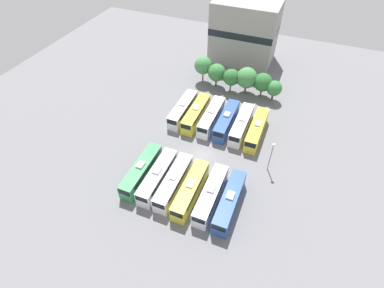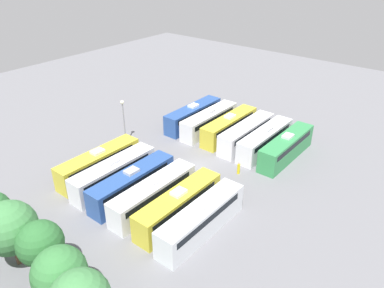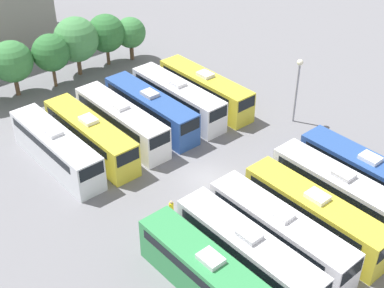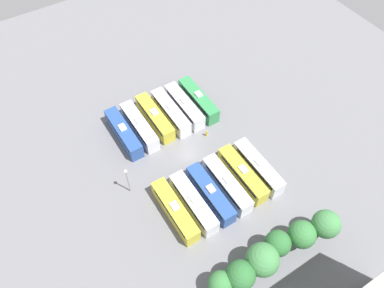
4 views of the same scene
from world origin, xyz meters
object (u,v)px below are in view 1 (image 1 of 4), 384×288
object	(u,v)px
bus_1	(158,176)
tree_2	(231,77)
bus_5	(230,201)
tree_5	(274,88)
bus_0	(142,171)
bus_6	(183,109)
bus_4	(211,194)
tree_4	(263,82)
tree_0	(203,65)
depot_building	(244,31)
bus_9	(226,120)
bus_8	(211,116)
light_pole	(272,152)
tree_1	(217,73)
bus_11	(257,129)
bus_2	(174,182)
bus_3	(190,189)
tree_3	(247,78)
bus_7	(196,113)
bus_10	(242,124)
worker_person	(174,151)

from	to	relation	value
bus_1	tree_2	world-z (taller)	tree_2
bus_5	tree_5	bearing A→B (deg)	88.87
bus_0	bus_6	distance (m)	19.54
bus_4	tree_4	size ratio (longest dim) A/B	1.92
tree_0	depot_building	size ratio (longest dim) A/B	0.40
tree_4	depot_building	size ratio (longest dim) A/B	0.36
bus_5	bus_9	xyz separation A→B (m)	(-6.76, 19.87, 0.00)
bus_8	depot_building	world-z (taller)	depot_building
light_pole	tree_1	bearing A→B (deg)	128.37
bus_0	bus_9	world-z (taller)	same
bus_11	tree_0	xyz separation A→B (m)	(-17.85, 15.54, 2.87)
bus_2	tree_1	world-z (taller)	tree_1
bus_2	bus_3	size ratio (longest dim) A/B	1.00
tree_5	bus_1	bearing A→B (deg)	-113.10
tree_3	tree_5	size ratio (longest dim) A/B	1.30
bus_6	bus_11	size ratio (longest dim) A/B	1.00
bus_3	bus_4	distance (m)	3.61
bus_7	bus_8	distance (m)	3.53
bus_4	light_pole	bearing A→B (deg)	55.00
light_pole	tree_5	size ratio (longest dim) A/B	1.28
bus_3	bus_10	bearing A→B (deg)	79.88
bus_5	bus_11	distance (m)	19.40
tree_0	tree_5	xyz separation A→B (m)	(18.52, -1.54, -1.26)
bus_10	tree_5	world-z (taller)	tree_5
bus_6	tree_1	bearing A→B (deg)	77.74
bus_0	bus_9	bearing A→B (deg)	62.72
bus_3	tree_5	distance (m)	34.51
bus_0	bus_8	bearing A→B (deg)	71.26
tree_0	bus_7	bearing A→B (deg)	-74.90
bus_8	tree_5	bearing A→B (deg)	51.26
bus_9	bus_11	distance (m)	6.76
bus_0	light_pole	size ratio (longest dim) A/B	1.76
worker_person	tree_5	xyz separation A→B (m)	(14.56, 25.52, 2.62)
bus_4	bus_11	size ratio (longest dim) A/B	1.00
bus_10	tree_1	bearing A→B (deg)	126.46
bus_9	worker_person	world-z (taller)	bus_9
bus_7	tree_1	bearing A→B (deg)	90.85
bus_4	bus_8	world-z (taller)	same
bus_11	tree_4	size ratio (longest dim) A/B	1.92
bus_11	tree_5	bearing A→B (deg)	87.25
tree_3	tree_5	world-z (taller)	tree_3
bus_10	tree_4	world-z (taller)	tree_4
bus_9	bus_10	world-z (taller)	same
bus_7	tree_2	xyz separation A→B (m)	(3.86, 13.64, 2.21)
bus_4	worker_person	bearing A→B (deg)	143.59
bus_5	bus_10	world-z (taller)	same
bus_8	bus_1	bearing A→B (deg)	-99.47
bus_4	worker_person	distance (m)	13.14
bus_5	bus_2	bearing A→B (deg)	178.91
tree_4	bus_6	bearing A→B (deg)	-136.07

